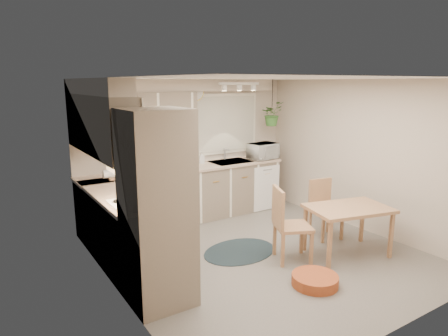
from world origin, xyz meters
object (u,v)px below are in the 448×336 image
Objects in this scene: dining_table at (347,231)px; chair_left at (293,224)px; chair_back at (326,210)px; microwave at (263,149)px; braided_rug at (240,251)px; pet_bed at (315,280)px.

chair_left reaches higher than dining_table.
microwave is (0.13, 1.75, 0.68)m from chair_back.
chair_back is (0.21, 0.59, 0.10)m from dining_table.
chair_left is 0.90m from braided_rug.
microwave is (0.35, 2.34, 0.78)m from dining_table.
chair_left is 2.43m from microwave.
braided_rug is 1.28m from pet_bed.
dining_table reaches higher than pet_bed.
microwave is (1.11, 2.08, 0.62)m from chair_left.
braided_rug is (-0.45, 0.60, -0.50)m from chair_left.
dining_table is at bearing -35.55° from braided_rug.
braided_rug is (-1.42, 0.27, -0.44)m from chair_back.
dining_table is at bearing 80.98° from chair_back.
dining_table is 0.82m from chair_left.
pet_bed is at bearing -158.23° from dining_table.
braided_rug is 2.07× the size of microwave.
microwave is at bearing -83.30° from chair_back.
chair_left is 1.03m from chair_back.
dining_table is 2.03× the size of microwave.
chair_back is 1.88m from microwave.
braided_rug is at bearing 144.45° from dining_table.
dining_table is 0.64m from chair_back.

